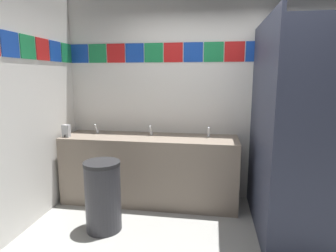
# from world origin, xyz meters

# --- Properties ---
(wall_back) EXTENTS (4.23, 0.09, 2.87)m
(wall_back) POSITION_xyz_m (0.00, 1.54, 1.44)
(wall_back) COLOR white
(wall_back) RESTS_ON ground_plane
(vanity_counter) EXTENTS (2.28, 0.61, 0.89)m
(vanity_counter) POSITION_xyz_m (-0.93, 1.19, 0.46)
(vanity_counter) COLOR gray
(vanity_counter) RESTS_ON ground_plane
(faucet_left) EXTENTS (0.04, 0.10, 0.14)m
(faucet_left) POSITION_xyz_m (-1.69, 1.28, 0.94)
(faucet_left) COLOR silver
(faucet_left) RESTS_ON vanity_counter
(faucet_center) EXTENTS (0.04, 0.10, 0.14)m
(faucet_center) POSITION_xyz_m (-0.93, 1.28, 0.94)
(faucet_center) COLOR silver
(faucet_center) RESTS_ON vanity_counter
(faucet_right) EXTENTS (0.04, 0.10, 0.14)m
(faucet_right) POSITION_xyz_m (-0.17, 1.28, 0.94)
(faucet_right) COLOR silver
(faucet_right) RESTS_ON vanity_counter
(soap_dispenser) EXTENTS (0.09, 0.09, 0.16)m
(soap_dispenser) POSITION_xyz_m (-1.99, 1.01, 0.97)
(soap_dispenser) COLOR #B7BABF
(soap_dispenser) RESTS_ON vanity_counter
(stall_divider) EXTENTS (0.92, 1.44, 2.24)m
(stall_divider) POSITION_xyz_m (0.56, 0.52, 1.12)
(stall_divider) COLOR #33384C
(stall_divider) RESTS_ON ground_plane
(toilet) EXTENTS (0.39, 0.49, 0.74)m
(toilet) POSITION_xyz_m (0.85, 1.05, 0.30)
(toilet) COLOR white
(toilet) RESTS_ON ground_plane
(trash_bin) EXTENTS (0.39, 0.39, 0.77)m
(trash_bin) POSITION_xyz_m (-1.27, 0.41, 0.39)
(trash_bin) COLOR #333338
(trash_bin) RESTS_ON ground_plane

